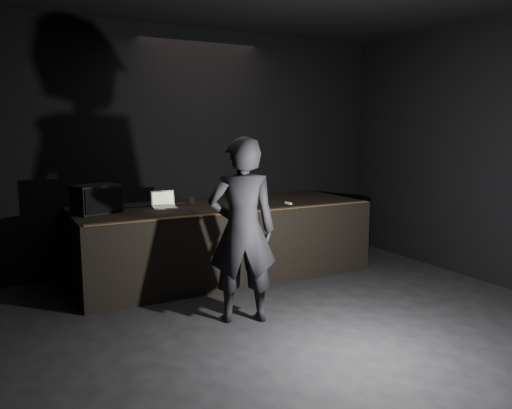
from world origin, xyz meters
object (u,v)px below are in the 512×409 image
Objects in this scene: person at (242,231)px; beer_can at (242,199)px; laptop at (164,203)px; stage_riser at (222,240)px; stage_monitor at (97,199)px.

beer_can is at bearing -97.02° from person.
stage_riser is at bearing -3.24° from laptop.
stage_riser is 0.65m from beer_can.
stage_riser is at bearing -20.97° from stage_monitor.
stage_monitor is at bearing 177.15° from stage_riser.
laptop is 0.17× the size of person.
stage_riser is 6.44× the size of stage_monitor.
person reaches higher than beer_can.
beer_can reaches higher than stage_riser.
person is (-0.50, -1.66, 0.48)m from stage_riser.
stage_monitor reaches higher than stage_riser.
person is (1.16, -1.74, -0.19)m from stage_monitor.
laptop is (-0.79, 0.14, 0.56)m from stage_riser.
beer_can is (1.04, -0.28, 0.03)m from laptop.
stage_riser is at bearing 150.65° from beer_can.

